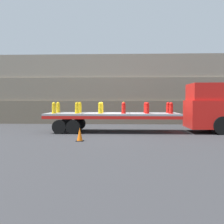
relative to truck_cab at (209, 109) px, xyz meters
The scene contains 19 objects.
ground_plane 6.50m from the truck_cab, behind, with size 120.00×120.00×0.00m, color #2D2D30.
rock_cliff 9.52m from the truck_cab, 132.20° to the left, with size 60.00×3.30×6.16m.
truck_cab is the anchor object (origin of this frame).
flatbed_trailer 7.03m from the truck_cab, behind, with size 8.71×2.52×1.25m.
fire_hydrant_yellow_near_0 10.08m from the truck_cab, behind, with size 0.30×0.47×0.73m.
fire_hydrant_yellow_far_0 10.08m from the truck_cab, behind, with size 0.30×0.47×0.73m.
fire_hydrant_yellow_near_1 8.58m from the truck_cab, behind, with size 0.30×0.47×0.73m.
fire_hydrant_yellow_far_1 8.58m from the truck_cab, behind, with size 0.30×0.47×0.73m.
fire_hydrant_yellow_near_2 7.08m from the truck_cab, behind, with size 0.30×0.47×0.73m.
fire_hydrant_yellow_far_2 7.08m from the truck_cab, behind, with size 0.30×0.47×0.73m.
fire_hydrant_red_near_3 5.59m from the truck_cab, behind, with size 0.30×0.47×0.73m.
fire_hydrant_red_far_3 5.59m from the truck_cab, behind, with size 0.30×0.47×0.73m.
fire_hydrant_red_near_4 4.09m from the truck_cab, behind, with size 0.30×0.47×0.73m.
fire_hydrant_red_far_4 4.09m from the truck_cab, behind, with size 0.30×0.47×0.73m.
fire_hydrant_red_near_5 2.61m from the truck_cab, 168.27° to the right, with size 0.30×0.47×0.73m.
fire_hydrant_red_far_5 2.61m from the truck_cab, 168.27° to the left, with size 0.30×0.47×0.73m.
cargo_strap_rear 8.57m from the truck_cab, behind, with size 0.05×2.61×0.01m.
cargo_strap_middle 5.58m from the truck_cab, behind, with size 0.05×2.61×0.01m.
traffic_cone 8.78m from the truck_cab, 154.22° to the right, with size 0.38×0.38×0.70m.
Camera 1 is at (0.65, -16.46, 2.11)m, focal length 40.00 mm.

